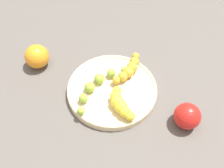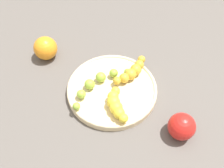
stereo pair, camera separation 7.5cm
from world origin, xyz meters
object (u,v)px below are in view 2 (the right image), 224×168
(fruit_bowl, at_px, (112,89))
(apple_red, at_px, (182,127))
(banana_spotted, at_px, (132,71))
(orange_fruit, at_px, (45,48))
(banana_green, at_px, (97,83))
(banana_yellow, at_px, (116,105))

(fruit_bowl, bearing_deg, apple_red, 48.97)
(fruit_bowl, height_order, banana_spotted, banana_spotted)
(banana_spotted, xyz_separation_m, orange_fruit, (-0.11, -0.27, 0.00))
(fruit_bowl, xyz_separation_m, apple_red, (0.15, 0.17, 0.02))
(banana_green, bearing_deg, apple_red, -163.26)
(apple_red, bearing_deg, banana_spotted, -151.07)
(fruit_bowl, height_order, banana_yellow, banana_yellow)
(fruit_bowl, xyz_separation_m, banana_spotted, (-0.04, 0.06, 0.02))
(banana_green, xyz_separation_m, apple_red, (0.16, 0.21, 0.00))
(fruit_bowl, bearing_deg, orange_fruit, -127.95)
(apple_red, bearing_deg, orange_fruit, -129.38)
(fruit_bowl, relative_size, banana_yellow, 2.32)
(banana_green, distance_m, banana_yellow, 0.09)
(banana_spotted, bearing_deg, banana_yellow, -69.48)
(fruit_bowl, distance_m, banana_yellow, 0.08)
(fruit_bowl, bearing_deg, banana_yellow, 5.96)
(fruit_bowl, relative_size, banana_green, 1.54)
(banana_yellow, bearing_deg, fruit_bowl, -93.09)
(banana_green, relative_size, banana_spotted, 1.61)
(apple_red, bearing_deg, banana_green, -126.64)
(fruit_bowl, height_order, banana_green, banana_green)
(apple_red, bearing_deg, fruit_bowl, -131.03)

